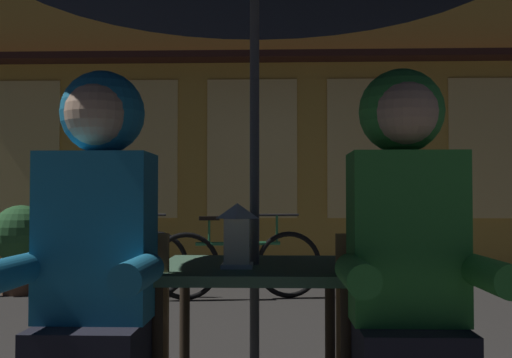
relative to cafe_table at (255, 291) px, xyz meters
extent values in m
cube|color=#42664C|center=(0.00, 0.00, 0.08)|extent=(0.72, 0.72, 0.04)
cylinder|color=#2D2319|center=(-0.31, 0.31, -0.29)|extent=(0.04, 0.04, 0.70)
cylinder|color=#2D2319|center=(0.31, 0.31, -0.29)|extent=(0.04, 0.04, 0.70)
cylinder|color=#4C4C51|center=(0.00, 0.00, 0.49)|extent=(0.04, 0.04, 2.25)
cube|color=white|center=(-0.06, -0.12, 0.11)|extent=(0.11, 0.11, 0.02)
cube|color=white|center=(-0.06, -0.12, 0.20)|extent=(0.09, 0.09, 0.16)
pyramid|color=white|center=(-0.06, -0.12, 0.31)|extent=(0.11, 0.11, 0.06)
cube|color=olive|center=(-0.48, -0.26, 0.02)|extent=(0.40, 0.03, 0.42)
cube|color=olive|center=(0.48, -0.26, 0.02)|extent=(0.40, 0.03, 0.42)
cube|color=black|center=(-0.48, -0.44, -0.11)|extent=(0.32, 0.36, 0.16)
cube|color=teal|center=(-0.48, -0.40, 0.23)|extent=(0.34, 0.22, 0.52)
cylinder|color=teal|center=(-0.30, -0.62, 0.14)|extent=(0.09, 0.30, 0.09)
cylinder|color=teal|center=(-0.66, -0.62, 0.14)|extent=(0.09, 0.30, 0.09)
sphere|color=tan|center=(-0.48, -0.40, 0.62)|extent=(0.21, 0.21, 0.21)
sphere|color=teal|center=(-0.48, -0.35, 0.63)|extent=(0.27, 0.27, 0.27)
cube|color=black|center=(0.48, -0.44, -0.11)|extent=(0.32, 0.36, 0.16)
cube|color=#338C38|center=(0.48, -0.40, 0.23)|extent=(0.34, 0.22, 0.52)
cylinder|color=#338C38|center=(0.66, -0.62, 0.14)|extent=(0.09, 0.30, 0.09)
cylinder|color=#338C38|center=(0.30, -0.62, 0.14)|extent=(0.09, 0.30, 0.09)
sphere|color=tan|center=(0.48, -0.40, 0.62)|extent=(0.21, 0.21, 0.21)
sphere|color=#338C38|center=(0.48, -0.35, 0.63)|extent=(0.27, 0.27, 0.27)
cube|color=gold|center=(0.52, 5.40, 2.46)|extent=(10.00, 0.60, 6.20)
cube|color=#F4D17A|center=(-3.14, 5.09, 0.96)|extent=(1.10, 0.02, 1.70)
cube|color=#F4D17A|center=(-1.68, 5.09, 0.96)|extent=(1.10, 0.02, 1.70)
cube|color=#F4D17A|center=(-0.21, 5.09, 0.96)|extent=(1.10, 0.02, 1.70)
cube|color=#F4D17A|center=(1.26, 5.09, 0.96)|extent=(1.10, 0.02, 1.70)
cube|color=#F4D17A|center=(2.72, 5.09, 0.96)|extent=(1.10, 0.02, 1.70)
cube|color=#331914|center=(0.52, 4.95, 2.06)|extent=(9.00, 0.36, 0.08)
torus|color=black|center=(-2.21, 3.92, -0.31)|extent=(0.66, 0.18, 0.66)
cylinder|color=#ADA89E|center=(-2.71, 3.82, -0.09)|extent=(0.83, 0.20, 0.04)
cylinder|color=#ADA89E|center=(-2.33, 3.90, 0.05)|extent=(0.02, 0.02, 0.28)
cylinder|color=black|center=(-2.33, 3.90, 0.19)|extent=(0.44, 0.11, 0.02)
torus|color=black|center=(-1.12, 3.78, -0.31)|extent=(0.66, 0.07, 0.66)
torus|color=black|center=(-2.14, 3.82, -0.31)|extent=(0.66, 0.07, 0.66)
cylinder|color=#B78419|center=(-1.63, 3.80, -0.09)|extent=(0.84, 0.07, 0.04)
cylinder|color=#B78419|center=(-1.75, 3.80, -0.28)|extent=(0.61, 0.06, 0.44)
cylinder|color=#B78419|center=(-1.92, 3.81, 0.03)|extent=(0.02, 0.02, 0.24)
cube|color=black|center=(-1.92, 3.81, 0.16)|extent=(0.20, 0.09, 0.04)
cylinder|color=#B78419|center=(-1.25, 3.78, 0.05)|extent=(0.02, 0.02, 0.28)
cylinder|color=black|center=(-1.25, 3.78, 0.19)|extent=(0.44, 0.04, 0.02)
torus|color=black|center=(0.21, 3.76, -0.31)|extent=(0.66, 0.16, 0.66)
torus|color=black|center=(-0.79, 3.59, -0.31)|extent=(0.66, 0.16, 0.66)
cylinder|color=#236B3D|center=(-0.29, 3.68, -0.09)|extent=(0.83, 0.18, 0.04)
cylinder|color=#236B3D|center=(-0.41, 3.66, -0.28)|extent=(0.60, 0.14, 0.44)
cylinder|color=#236B3D|center=(-0.57, 3.63, 0.03)|extent=(0.02, 0.02, 0.24)
cube|color=black|center=(-0.57, 3.63, 0.16)|extent=(0.21, 0.11, 0.04)
cylinder|color=#236B3D|center=(0.09, 3.74, 0.05)|extent=(0.02, 0.02, 0.28)
cylinder|color=black|center=(0.09, 3.74, 0.19)|extent=(0.44, 0.10, 0.02)
cylinder|color=brown|center=(-2.57, 3.94, -0.47)|extent=(0.36, 0.36, 0.34)
sphere|color=#285B2D|center=(-2.57, 3.94, -0.02)|extent=(0.60, 0.60, 0.60)
camera|label=1|loc=(0.08, -2.28, 0.35)|focal=42.45mm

